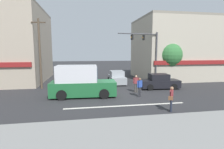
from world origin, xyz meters
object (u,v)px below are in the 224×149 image
Objects in this scene: utility_pole_near_left at (40,53)px; box_truck_crossing_center at (81,83)px; street_tree at (169,55)px; pedestrian_mid_crossing at (140,86)px; sedan_crossing_rightbound at (159,82)px; utility_pole_far_right at (158,48)px; traffic_light_mast at (149,50)px; pedestrian_foreground_with_bag at (171,98)px; sedan_waiting_far at (117,78)px; pedestrian_far_side at (136,83)px.

utility_pole_near_left is 6.40m from box_truck_crossing_center.
street_tree is 9.16m from pedestrian_mid_crossing.
utility_pole_far_right is at bearing 67.69° from sedan_crossing_rightbound.
sedan_crossing_rightbound is (-3.17, -7.72, -3.83)m from utility_pole_far_right.
pedestrian_mid_crossing is at bearing -118.32° from traffic_light_mast.
sedan_crossing_rightbound is at bearing -129.56° from street_tree.
traffic_light_mast reaches higher than street_tree.
pedestrian_mid_crossing is at bearing 101.36° from pedestrian_foreground_with_bag.
sedan_crossing_rightbound is 0.74× the size of box_truck_crossing_center.
utility_pole_far_right is 16.16m from pedestrian_foreground_with_bag.
box_truck_crossing_center is at bearing -126.80° from sedan_waiting_far.
pedestrian_far_side is (9.42, -3.40, -2.85)m from utility_pole_near_left.
pedestrian_mid_crossing is at bearing -84.43° from sedan_waiting_far.
pedestrian_mid_crossing is at bearing -11.04° from box_truck_crossing_center.
utility_pole_near_left reaches higher than sedan_crossing_rightbound.
utility_pole_near_left reaches higher than pedestrian_foreground_with_bag.
utility_pole_near_left is at bearing -168.71° from sedan_waiting_far.
pedestrian_foreground_with_bag is at bearing -116.59° from street_tree.
street_tree reaches higher than sedan_crossing_rightbound.
traffic_light_mast is 3.71× the size of pedestrian_mid_crossing.
traffic_light_mast is at bearing 28.94° from box_truck_crossing_center.
sedan_crossing_rightbound is at bearing 23.91° from pedestrian_far_side.
pedestrian_mid_crossing is at bearing -136.67° from sedan_crossing_rightbound.
sedan_waiting_far is at bearing 99.78° from pedestrian_far_side.
sedan_crossing_rightbound is at bearing -81.96° from traffic_light_mast.
utility_pole_far_right is 6.44m from traffic_light_mast.
utility_pole_near_left reaches higher than sedan_waiting_far.
sedan_crossing_rightbound is (0.33, -2.32, -3.46)m from traffic_light_mast.
pedestrian_foreground_with_bag reaches higher than sedan_waiting_far.
street_tree is at bearing 63.41° from pedestrian_foreground_with_bag.
pedestrian_far_side is (-2.67, -3.65, -3.23)m from traffic_light_mast.
box_truck_crossing_center is 5.30m from pedestrian_far_side.
traffic_light_mast is at bearing -122.93° from utility_pole_far_right.
box_truck_crossing_center is 7.66m from pedestrian_foreground_with_bag.
pedestrian_mid_crossing is (9.21, -5.10, -2.85)m from utility_pole_near_left.
traffic_light_mast is 10.10m from pedestrian_foreground_with_bag.
pedestrian_foreground_with_bag is at bearing -108.96° from sedan_crossing_rightbound.
traffic_light_mast is 1.50× the size of sedan_waiting_far.
box_truck_crossing_center is at bearing -153.76° from street_tree.
utility_pole_near_left is at bearing 135.46° from box_truck_crossing_center.
pedestrian_mid_crossing is (0.66, -6.80, 0.24)m from sedan_waiting_far.
pedestrian_far_side is (0.22, 1.70, 0.00)m from pedestrian_mid_crossing.
utility_pole_far_right is (15.58, 5.65, 0.75)m from utility_pole_near_left.
utility_pole_near_left is at bearing 151.02° from pedestrian_mid_crossing.
pedestrian_far_side is (-0.59, 5.69, -0.00)m from pedestrian_foreground_with_bag.
traffic_light_mast is at bearing 61.68° from pedestrian_mid_crossing.
box_truck_crossing_center is (-8.23, -2.05, 0.54)m from sedan_crossing_rightbound.
utility_pole_far_right is at bearing 59.31° from pedestrian_mid_crossing.
sedan_crossing_rightbound is at bearing -44.24° from sedan_waiting_far.
street_tree is at bearing 39.14° from pedestrian_far_side.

